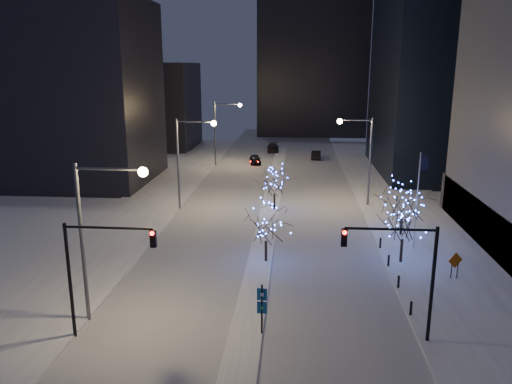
# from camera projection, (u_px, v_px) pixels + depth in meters

# --- Properties ---
(ground) EXTENTS (160.00, 160.00, 0.00)m
(ground) POSITION_uv_depth(u_px,v_px,m) (244.00, 344.00, 28.58)
(ground) COLOR silver
(ground) RESTS_ON ground
(road) EXTENTS (20.00, 130.00, 0.02)m
(road) POSITION_uv_depth(u_px,v_px,m) (273.00, 193.00, 62.39)
(road) COLOR #AFB3BF
(road) RESTS_ON ground
(median) EXTENTS (2.00, 80.00, 0.15)m
(median) POSITION_uv_depth(u_px,v_px,m) (271.00, 203.00, 57.55)
(median) COLOR white
(median) RESTS_ON ground
(east_sidewalk) EXTENTS (10.00, 90.00, 0.15)m
(east_sidewalk) POSITION_uv_depth(u_px,v_px,m) (425.00, 235.00, 46.71)
(east_sidewalk) COLOR white
(east_sidewalk) RESTS_ON ground
(west_sidewalk) EXTENTS (8.00, 90.00, 0.15)m
(west_sidewalk) POSITION_uv_depth(u_px,v_px,m) (124.00, 227.00, 48.98)
(west_sidewalk) COLOR white
(west_sidewalk) RESTS_ON ground
(filler_west_near) EXTENTS (22.00, 18.00, 24.00)m
(filler_west_near) POSITION_uv_depth(u_px,v_px,m) (66.00, 93.00, 66.46)
(filler_west_near) COLOR black
(filler_west_near) RESTS_ON ground
(filler_west_far) EXTENTS (18.00, 16.00, 16.00)m
(filler_west_far) POSITION_uv_depth(u_px,v_px,m) (148.00, 106.00, 96.27)
(filler_west_far) COLOR black
(filler_west_far) RESTS_ON ground
(horizon_block) EXTENTS (24.00, 14.00, 42.00)m
(horizon_block) POSITION_uv_depth(u_px,v_px,m) (313.00, 40.00, 111.83)
(horizon_block) COLOR black
(horizon_block) RESTS_ON ground
(street_lamp_w_near) EXTENTS (4.40, 0.56, 10.00)m
(street_lamp_w_near) POSITION_uv_depth(u_px,v_px,m) (97.00, 221.00, 29.61)
(street_lamp_w_near) COLOR #595E66
(street_lamp_w_near) RESTS_ON ground
(street_lamp_w_mid) EXTENTS (4.40, 0.56, 10.00)m
(street_lamp_w_mid) POSITION_uv_depth(u_px,v_px,m) (187.00, 151.00, 53.76)
(street_lamp_w_mid) COLOR #595E66
(street_lamp_w_mid) RESTS_ON ground
(street_lamp_w_far) EXTENTS (4.40, 0.56, 10.00)m
(street_lamp_w_far) POSITION_uv_depth(u_px,v_px,m) (221.00, 125.00, 77.92)
(street_lamp_w_far) COLOR #595E66
(street_lamp_w_far) RESTS_ON ground
(street_lamp_east) EXTENTS (3.90, 0.56, 10.00)m
(street_lamp_east) POSITION_uv_depth(u_px,v_px,m) (362.00, 150.00, 55.19)
(street_lamp_east) COLOR #595E66
(street_lamp_east) RESTS_ON ground
(traffic_signal_west) EXTENTS (5.26, 0.43, 7.00)m
(traffic_signal_west) POSITION_uv_depth(u_px,v_px,m) (95.00, 262.00, 28.06)
(traffic_signal_west) COLOR black
(traffic_signal_west) RESTS_ON ground
(traffic_signal_east) EXTENTS (5.26, 0.43, 7.00)m
(traffic_signal_east) POSITION_uv_depth(u_px,v_px,m) (405.00, 265.00, 27.67)
(traffic_signal_east) COLOR black
(traffic_signal_east) RESTS_ON ground
(flagpoles) EXTENTS (1.35, 2.60, 8.00)m
(flagpoles) POSITION_uv_depth(u_px,v_px,m) (418.00, 193.00, 43.02)
(flagpoles) COLOR silver
(flagpoles) RESTS_ON east_sidewalk
(bollards) EXTENTS (0.16, 12.16, 0.90)m
(bollards) POSITION_uv_depth(u_px,v_px,m) (393.00, 271.00, 37.30)
(bollards) COLOR black
(bollards) RESTS_ON east_sidewalk
(car_near) EXTENTS (2.32, 4.42, 1.44)m
(car_near) POSITION_uv_depth(u_px,v_px,m) (255.00, 159.00, 80.98)
(car_near) COLOR black
(car_near) RESTS_ON ground
(car_mid) EXTENTS (1.85, 4.49, 1.45)m
(car_mid) POSITION_uv_depth(u_px,v_px,m) (316.00, 155.00, 85.18)
(car_mid) COLOR black
(car_mid) RESTS_ON ground
(car_far) EXTENTS (2.37, 5.23, 1.48)m
(car_far) POSITION_uv_depth(u_px,v_px,m) (273.00, 148.00, 92.03)
(car_far) COLOR black
(car_far) RESTS_ON ground
(holiday_tree_median_near) EXTENTS (4.98, 4.98, 5.00)m
(holiday_tree_median_near) POSITION_uv_depth(u_px,v_px,m) (266.00, 223.00, 39.56)
(holiday_tree_median_near) COLOR black
(holiday_tree_median_near) RESTS_ON median
(holiday_tree_median_far) EXTENTS (4.77, 4.77, 4.83)m
(holiday_tree_median_far) POSITION_uv_depth(u_px,v_px,m) (275.00, 181.00, 54.17)
(holiday_tree_median_far) COLOR black
(holiday_tree_median_far) RESTS_ON median
(holiday_tree_plaza_near) EXTENTS (3.62, 3.62, 4.88)m
(holiday_tree_plaza_near) POSITION_uv_depth(u_px,v_px,m) (403.00, 223.00, 39.39)
(holiday_tree_plaza_near) COLOR black
(holiday_tree_plaza_near) RESTS_ON east_sidewalk
(holiday_tree_plaza_far) EXTENTS (4.81, 4.81, 5.13)m
(holiday_tree_plaza_far) POSITION_uv_depth(u_px,v_px,m) (403.00, 202.00, 45.87)
(holiday_tree_plaza_far) COLOR black
(holiday_tree_plaza_far) RESTS_ON east_sidewalk
(wayfinding_sign) EXTENTS (0.58, 0.12, 3.25)m
(wayfinding_sign) POSITION_uv_depth(u_px,v_px,m) (262.00, 305.00, 28.98)
(wayfinding_sign) COLOR black
(wayfinding_sign) RESTS_ON ground
(construction_sign) EXTENTS (1.15, 0.52, 2.03)m
(construction_sign) POSITION_uv_depth(u_px,v_px,m) (455.00, 263.00, 36.76)
(construction_sign) COLOR black
(construction_sign) RESTS_ON east_sidewalk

